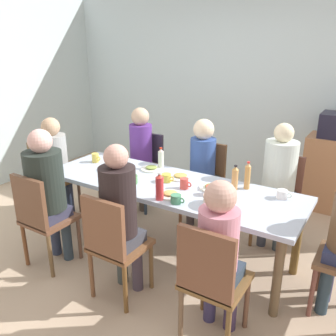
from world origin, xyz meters
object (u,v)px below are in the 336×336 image
Objects in this scene: person_3 at (55,158)px; cup_2 at (167,178)px; person_0 at (46,186)px; chair_4 at (205,178)px; cup_5 at (95,158)px; bottle_3 at (235,178)px; chair_2 at (211,278)px; plate_2 at (151,168)px; bottle_0 at (160,187)px; person_6 at (279,175)px; cup_0 at (184,184)px; cup_3 at (176,199)px; bottle_1 at (161,159)px; chair_3 at (51,173)px; chair_0 at (42,216)px; cup_1 at (282,194)px; person_2 at (219,247)px; bottle_2 at (247,176)px; bowl_0 at (126,179)px; plate_1 at (170,194)px; side_cabinet at (335,174)px; plate_3 at (110,168)px; bowl_1 at (217,199)px; plate_4 at (211,187)px; chair_6 at (279,194)px; plate_0 at (181,176)px; chair_1 at (113,242)px; cup_4 at (211,190)px; chair_5 at (145,166)px; dining_table at (168,191)px; person_1 at (120,210)px.

cup_2 is (1.48, 0.03, 0.06)m from person_3.
chair_4 is at bearing 60.99° from person_0.
cup_5 is 0.49× the size of bottle_3.
chair_2 is 1.55m from plate_2.
bottle_0 is at bearing 20.88° from person_0.
person_6 is (0.00, 1.47, 0.23)m from chair_2.
person_0 is 1.21m from cup_0.
cup_3 is 0.84m from bottle_1.
chair_3 is at bearing 179.19° from cup_0.
chair_0 is at bearing -143.02° from cup_0.
person_0 is 10.14× the size of cup_1.
cup_0 is (-0.63, 0.66, 0.08)m from person_2.
cup_3 is at bearing 18.81° from person_0.
cup_1 is 0.50× the size of bottle_2.
bowl_0 is 0.93× the size of bottle_0.
chair_4 is 3.60× the size of bottle_2.
plate_1 is 0.24× the size of side_cabinet.
cup_1 is at bearing 0.18° from plate_2.
person_2 is at bearing -42.32° from bottle_1.
person_0 is 10.36× the size of cup_3.
bowl_1 is (1.26, -0.19, 0.04)m from plate_3.
person_3 is 1.91m from plate_4.
chair_6 is at bearing 25.84° from plate_2.
side_cabinet is (1.52, 2.07, -0.31)m from bowl_0.
cup_3 is 0.59m from bottle_3.
chair_2 reaches higher than bowl_1.
cup_0 is 0.88× the size of cup_1.
bottle_0 reaches higher than plate_0.
chair_3 and chair_6 have the same top height.
chair_1 reaches higher than cup_2.
cup_4 is (2.05, -0.02, 0.25)m from chair_3.
person_2 is 1.18m from plate_0.
chair_5 is 7.34× the size of cup_3.
plate_4 is 0.88× the size of bottle_0.
person_0 is at bearing -139.72° from dining_table.
plate_0 is 2.10× the size of cup_5.
dining_table is at bearing 0.00° from chair_3.
bottle_1 is (-0.67, 0.21, 0.09)m from plate_4.
bottle_3 reaches higher than chair_4.
chair_5 is at bearing 180.00° from chair_6.
plate_4 is (0.39, 0.88, 0.23)m from chair_1.
person_1 reaches higher than bottle_3.
chair_6 reaches higher than plate_2.
bottle_2 reaches higher than plate_2.
chair_3 is 3.56× the size of plate_3.
person_2 is 1.29× the size of chair_5.
chair_4 is (1.52, 0.78, -0.19)m from person_3.
chair_1 is at bearing -173.51° from person_2.
person_6 reaches higher than bottle_1.
chair_1 is 0.71× the size of person_1.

